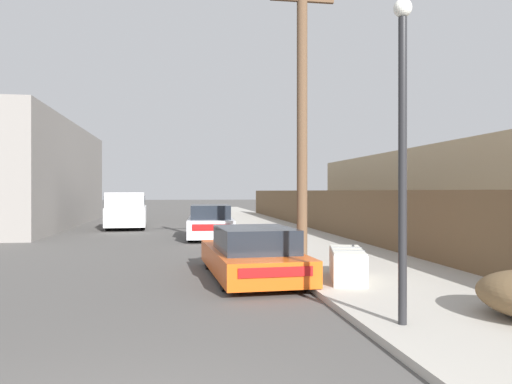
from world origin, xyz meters
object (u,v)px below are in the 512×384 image
Objects in this scene: street_lamp at (403,135)px; utility_pole at (302,110)px; pickup_truck at (127,211)px; parked_sports_car_red at (252,255)px; discarded_fridge at (347,265)px; car_parked_mid at (210,223)px.

utility_pole is at bearing 87.66° from street_lamp.
pickup_truck is 15.37m from utility_pole.
street_lamp is at bearing 102.79° from pickup_truck.
utility_pole is at bearing 49.01° from parked_sports_car_red.
discarded_fridge is at bearing 106.98° from pickup_truck.
parked_sports_car_red is at bearing 107.27° from street_lamp.
pickup_truck is 21.49m from street_lamp.
discarded_fridge is 0.33× the size of pickup_truck.
car_parked_mid is (-2.20, 10.81, 0.22)m from discarded_fridge.
street_lamp is (-0.28, -6.89, -1.45)m from utility_pole.
utility_pole reaches higher than car_parked_mid.
street_lamp is at bearing -80.02° from car_parked_mid.
discarded_fridge is at bearing -75.71° from car_parked_mid.
car_parked_mid is 0.78× the size of pickup_truck.
street_lamp reaches higher than pickup_truck.
discarded_fridge is 5.11m from utility_pole.
car_parked_mid is 14.55m from street_lamp.
parked_sports_car_red is at bearing -127.81° from utility_pole.
parked_sports_car_red is 4.65m from utility_pole.
car_parked_mid is at bearing 105.74° from utility_pole.
discarded_fridge is at bearing -35.96° from parked_sports_car_red.
discarded_fridge is 0.42× the size of car_parked_mid.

